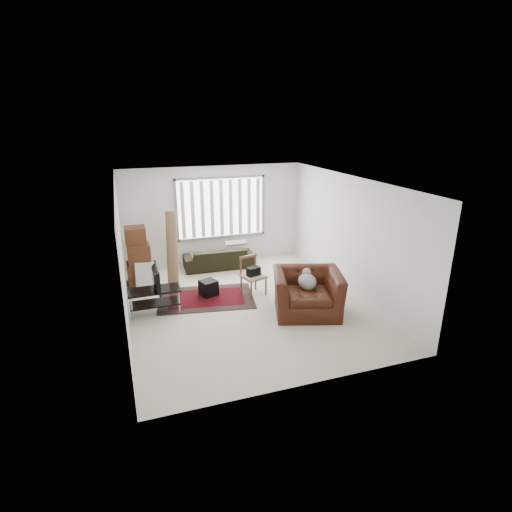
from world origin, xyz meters
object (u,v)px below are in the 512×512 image
at_px(sofa, 219,255).
at_px(armchair, 307,290).
at_px(side_chair, 253,274).
at_px(tv_stand, 155,296).
at_px(moving_boxes, 138,257).

relative_size(sofa, armchair, 1.12).
relative_size(side_chair, armchair, 0.54).
xyz_separation_m(tv_stand, moving_boxes, (-0.20, 1.79, 0.28)).
bearing_deg(tv_stand, moving_boxes, 96.33).
distance_m(tv_stand, sofa, 2.93).
bearing_deg(sofa, armchair, 111.31).
xyz_separation_m(moving_boxes, sofa, (2.11, 0.42, -0.30)).
height_order(sofa, side_chair, side_chair).
relative_size(sofa, side_chair, 2.08).
height_order(moving_boxes, armchair, moving_boxes).
bearing_deg(sofa, side_chair, 101.51).
distance_m(sofa, side_chair, 2.03).
distance_m(tv_stand, armchair, 3.20).
relative_size(moving_boxes, sofa, 0.76).
height_order(side_chair, armchair, armchair).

